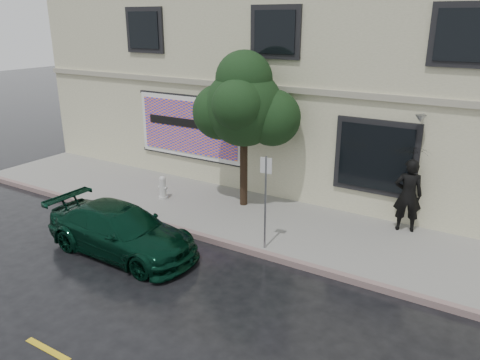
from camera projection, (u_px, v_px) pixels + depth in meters
The scene contains 12 objects.
ground at pixel (174, 266), 11.10m from camera, with size 90.00×90.00×0.00m, color black.
sidewalk at pixel (244, 216), 13.70m from camera, with size 20.00×3.50×0.15m, color gray.
curb at pixel (210, 239), 12.29m from camera, with size 20.00×0.18×0.16m, color gray.
road_marking at pixel (48, 350), 8.28m from camera, with size 19.00×0.12×0.01m, color gold.
building at pixel (325, 78), 17.21m from camera, with size 20.00×8.12×7.00m.
billboard at pixel (189, 127), 15.98m from camera, with size 4.30×0.16×2.20m.
car at pixel (121, 231), 11.56m from camera, with size 1.83×4.13×1.20m, color black.
pedestrian at pixel (408, 195), 12.34m from camera, with size 0.73×0.48×2.00m, color black.
umbrella at pixel (414, 147), 11.90m from camera, with size 0.89×0.89×0.66m, color black.
street_tree at pixel (244, 108), 13.45m from camera, with size 2.26×2.26×4.13m.
fire_hydrant at pixel (163, 188), 14.77m from camera, with size 0.31×0.29×0.75m.
sign_pole at pixel (266, 194), 11.20m from camera, with size 0.29×0.05×2.38m.
Camera 1 is at (6.49, -7.55, 5.55)m, focal length 35.00 mm.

